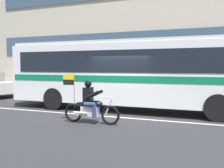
# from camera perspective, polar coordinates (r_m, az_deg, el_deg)

# --- Properties ---
(ground_plane) EXTENTS (60.00, 60.00, 0.00)m
(ground_plane) POSITION_cam_1_polar(r_m,az_deg,el_deg) (11.12, 1.84, -6.77)
(ground_plane) COLOR #2B2B2D
(sidewalk_curb) EXTENTS (28.00, 3.80, 0.15)m
(sidewalk_curb) POSITION_cam_1_polar(r_m,az_deg,el_deg) (15.93, 8.16, -3.29)
(sidewalk_curb) COLOR #A39E93
(sidewalk_curb) RESTS_ON ground_plane
(lane_center_stripe) EXTENTS (26.60, 0.14, 0.01)m
(lane_center_stripe) POSITION_cam_1_polar(r_m,az_deg,el_deg) (10.56, 0.71, -7.31)
(lane_center_stripe) COLOR silver
(lane_center_stripe) RESTS_ON ground_plane
(office_building_facade) EXTENTS (28.00, 0.89, 10.81)m
(office_building_facade) POSITION_cam_1_polar(r_m,az_deg,el_deg) (18.35, 10.08, 14.37)
(office_building_facade) COLOR #B2A893
(office_building_facade) RESTS_ON ground_plane
(transit_bus) EXTENTS (12.39, 2.66, 3.22)m
(transit_bus) POSITION_cam_1_polar(r_m,az_deg,el_deg) (11.92, 5.95, 3.04)
(transit_bus) COLOR white
(transit_bus) RESTS_ON ground_plane
(motorcycle_with_rider) EXTENTS (2.19, 0.64, 1.78)m
(motorcycle_with_rider) POSITION_cam_1_polar(r_m,az_deg,el_deg) (9.33, -4.76, -4.69)
(motorcycle_with_rider) COLOR black
(motorcycle_with_rider) RESTS_ON ground_plane
(fire_hydrant) EXTENTS (0.22, 0.30, 0.75)m
(fire_hydrant) POSITION_cam_1_polar(r_m,az_deg,el_deg) (15.18, 1.99, -1.92)
(fire_hydrant) COLOR red
(fire_hydrant) RESTS_ON sidewalk_curb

